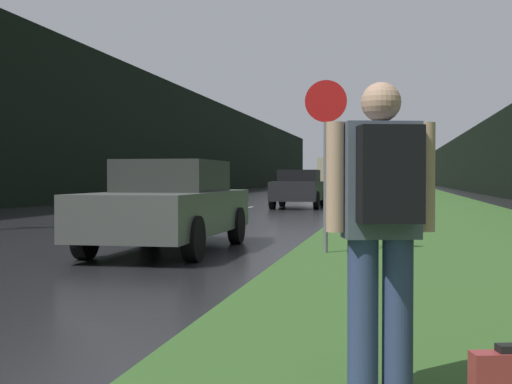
% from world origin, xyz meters
% --- Properties ---
extents(grass_verge, '(6.00, 240.00, 0.02)m').
position_xyz_m(grass_verge, '(7.06, 40.00, 0.01)').
color(grass_verge, '#386028').
rests_on(grass_verge, ground_plane).
extents(lane_stripe_c, '(0.12, 3.00, 0.01)m').
position_xyz_m(lane_stripe_c, '(0.00, 14.01, 0.00)').
color(lane_stripe_c, silver).
rests_on(lane_stripe_c, ground_plane).
extents(lane_stripe_d, '(0.12, 3.00, 0.01)m').
position_xyz_m(lane_stripe_d, '(0.00, 21.01, 0.00)').
color(lane_stripe_d, silver).
rests_on(lane_stripe_d, ground_plane).
extents(lane_stripe_e, '(0.12, 3.00, 0.01)m').
position_xyz_m(lane_stripe_e, '(0.00, 28.01, 0.00)').
color(lane_stripe_e, silver).
rests_on(lane_stripe_e, ground_plane).
extents(lane_stripe_f, '(0.12, 3.00, 0.01)m').
position_xyz_m(lane_stripe_f, '(0.00, 35.01, 0.00)').
color(lane_stripe_f, silver).
rests_on(lane_stripe_f, ground_plane).
extents(treeline_far_side, '(2.00, 140.00, 7.71)m').
position_xyz_m(treeline_far_side, '(-10.06, 50.00, 3.85)').
color(treeline_far_side, black).
rests_on(treeline_far_side, ground_plane).
extents(treeline_near_side, '(2.00, 140.00, 5.24)m').
position_xyz_m(treeline_near_side, '(13.06, 50.00, 2.62)').
color(treeline_near_side, black).
rests_on(treeline_near_side, ground_plane).
extents(stop_sign, '(0.67, 0.07, 2.77)m').
position_xyz_m(stop_sign, '(4.63, 11.84, 1.69)').
color(stop_sign, slate).
rests_on(stop_sign, ground_plane).
extents(hitchhiker_with_backpack, '(0.59, 0.49, 1.74)m').
position_xyz_m(hitchhiker_with_backpack, '(5.62, 4.42, 1.00)').
color(hitchhiker_with_backpack, navy).
rests_on(hitchhiker_with_backpack, ground_plane).
extents(suitcase, '(0.44, 0.23, 0.35)m').
position_xyz_m(suitcase, '(6.28, 4.34, 0.16)').
color(suitcase, '#9E3333').
rests_on(suitcase, ground_plane).
extents(car_passing_near, '(1.87, 4.68, 1.51)m').
position_xyz_m(car_passing_near, '(2.03, 11.88, 0.76)').
color(car_passing_near, '#4C514C').
rests_on(car_passing_near, ground_plane).
extents(car_passing_far, '(1.90, 4.07, 1.52)m').
position_xyz_m(car_passing_far, '(2.03, 28.68, 0.78)').
color(car_passing_far, black).
rests_on(car_passing_far, ground_plane).
extents(car_oncoming, '(1.91, 4.76, 1.50)m').
position_xyz_m(car_oncoming, '(-2.03, 56.97, 0.76)').
color(car_oncoming, '#4C514C').
rests_on(car_oncoming, ground_plane).
extents(delivery_truck, '(2.44, 8.82, 3.62)m').
position_xyz_m(delivery_truck, '(-2.03, 90.43, 1.90)').
color(delivery_truck, '#6E684F').
rests_on(delivery_truck, ground_plane).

